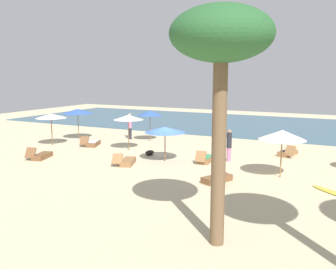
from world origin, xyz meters
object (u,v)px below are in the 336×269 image
Objects in this scene: umbrella_0 at (78,111)px; umbrella_1 at (128,117)px; lounger_4 at (41,156)px; surfboard at (334,193)px; umbrella_3 at (51,116)px; lounger_5 at (217,179)px; lounger_1 at (288,153)px; lounger_3 at (127,162)px; dog at (150,153)px; lounger_0 at (93,143)px; palm_0 at (221,42)px; person_1 at (229,145)px; person_0 at (130,126)px; umbrella_2 at (150,113)px; umbrella_6 at (282,135)px; umbrella_4 at (165,130)px; lounger_2 at (206,159)px.

umbrella_1 is (5.55, -1.67, -0.01)m from umbrella_0.
surfboard is at bearing 2.59° from lounger_4.
umbrella_3 reaches higher than lounger_5.
lounger_4 is at bearing -150.34° from lounger_1.
dog is (-0.03, 2.56, 0.00)m from lounger_3.
lounger_0 is 17.16m from palm_0.
umbrella_0 is 12.45m from person_1.
dog is (-7.55, -3.70, -0.01)m from lounger_1.
umbrella_0 is at bearing 141.95° from palm_0.
person_0 reaches higher than lounger_3.
umbrella_2 is at bearing 96.10° from umbrella_1.
umbrella_2 is 1.29× the size of lounger_1.
umbrella_6 is at bearing 40.89° from lounger_5.
lounger_1 is at bearing 26.10° from dog.
person_0 is 9.62m from person_1.
dog is (-1.54, 0.94, -1.64)m from umbrella_4.
lounger_4 is 0.98× the size of lounger_5.
umbrella_6 is 8.79m from palm_0.
lounger_4 is (-3.32, -4.32, -1.98)m from umbrella_1.
umbrella_2 reaches higher than lounger_3.
umbrella_3 reaches higher than lounger_1.
umbrella_1 is 6.00m from lounger_2.
lounger_0 reaches higher than surfboard.
umbrella_1 is 1.31× the size of lounger_0.
umbrella_3 is 1.26× the size of lounger_0.
palm_0 reaches higher than umbrella_1.
umbrella_0 is 1.33× the size of lounger_1.
umbrella_1 is 8.84m from lounger_5.
umbrella_6 is 3.33× the size of dog.
umbrella_1 is 3.87m from umbrella_4.
lounger_0 is (-12.99, 2.30, -1.89)m from umbrella_6.
person_0 is at bearing 130.50° from palm_0.
umbrella_0 is at bearing 159.77° from umbrella_4.
person_0 is (3.43, 4.60, -1.05)m from umbrella_3.
lounger_5 is (4.00, -2.60, -1.64)m from umbrella_4.
umbrella_3 is (-5.61, -1.02, -0.08)m from umbrella_1.
umbrella_6 reaches higher than lounger_3.
person_1 reaches higher than lounger_0.
umbrella_0 is at bearing -150.51° from person_0.
dog is at bearing -20.19° from umbrella_1.
umbrella_2 is at bearing 19.34° from umbrella_0.
umbrella_4 reaches higher than lounger_1.
lounger_0 is (-2.69, -3.33, -1.91)m from umbrella_2.
lounger_1 is 7.51m from lounger_5.
lounger_3 is at bearing -16.53° from umbrella_3.
lounger_5 is (10.81, 0.06, -0.00)m from lounger_4.
lounger_2 is (11.16, -2.46, -1.98)m from umbrella_0.
lounger_1 is 14.75m from lounger_4.
lounger_0 is at bearing 86.68° from lounger_4.
lounger_5 reaches higher than dog.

